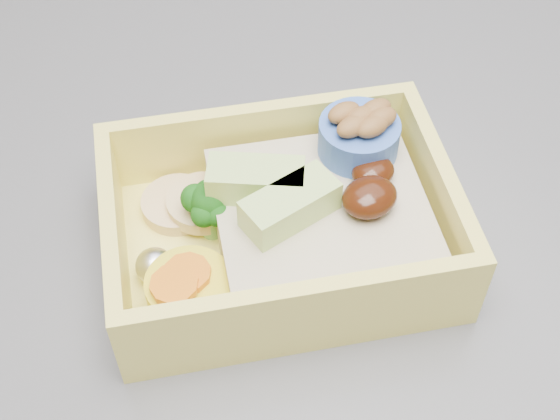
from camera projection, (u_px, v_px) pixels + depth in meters
bento_box at (290, 220)px, 0.46m from camera, size 0.24×0.21×0.07m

